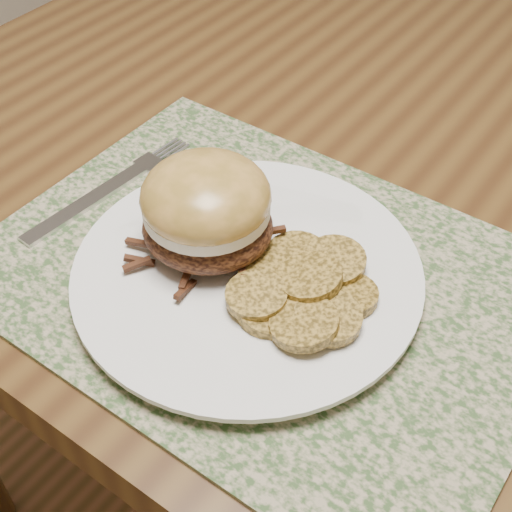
# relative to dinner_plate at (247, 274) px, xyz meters

# --- Properties ---
(placemat) EXTENTS (0.45, 0.33, 0.00)m
(placemat) POSITION_rel_dinner_plate_xyz_m (0.01, 0.01, -0.01)
(placemat) COLOR #38522A
(placemat) RESTS_ON dining_table
(dinner_plate) EXTENTS (0.26, 0.26, 0.02)m
(dinner_plate) POSITION_rel_dinner_plate_xyz_m (0.00, 0.00, 0.00)
(dinner_plate) COLOR white
(dinner_plate) RESTS_ON placemat
(pork_sandwich) EXTENTS (0.13, 0.12, 0.08)m
(pork_sandwich) POSITION_rel_dinner_plate_xyz_m (-0.04, 0.00, 0.05)
(pork_sandwich) COLOR black
(pork_sandwich) RESTS_ON dinner_plate
(roasted_potatoes) EXTENTS (0.12, 0.14, 0.03)m
(roasted_potatoes) POSITION_rel_dinner_plate_xyz_m (0.05, -0.00, 0.02)
(roasted_potatoes) COLOR #A37C30
(roasted_potatoes) RESTS_ON dinner_plate
(fork) EXTENTS (0.03, 0.19, 0.00)m
(fork) POSITION_rel_dinner_plate_xyz_m (-0.17, 0.02, -0.01)
(fork) COLOR silver
(fork) RESTS_ON placemat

